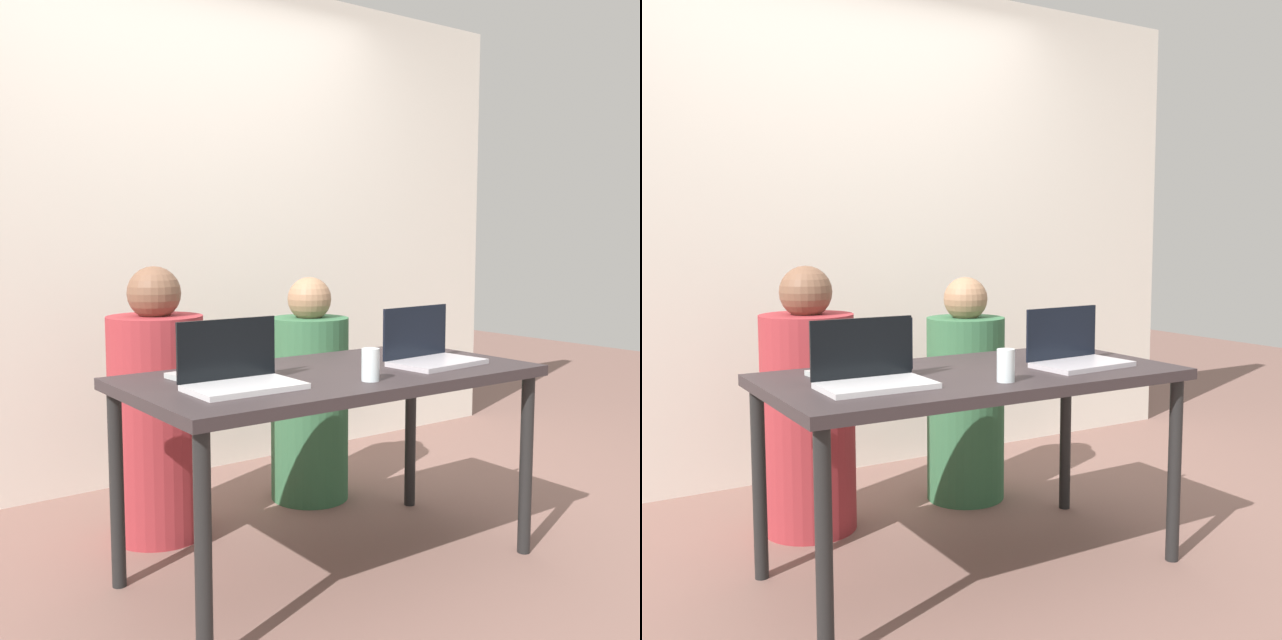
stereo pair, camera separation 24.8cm
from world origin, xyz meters
The scene contains 9 objects.
ground_plane centered at (0.00, 0.00, 0.00)m, with size 12.00×12.00×0.00m, color #7B5950.
back_wall centered at (0.00, 1.42, 1.28)m, with size 4.50×0.10×2.57m, color silver.
desk centered at (0.00, 0.00, 0.67)m, with size 1.49×0.75×0.74m.
person_on_left centered at (-0.38, 0.68, 0.49)m, with size 0.48×0.48×1.11m.
person_on_right centered at (0.38, 0.68, 0.46)m, with size 0.36×0.36×1.05m.
laptop_front_right centered at (0.40, -0.09, 0.79)m, with size 0.37×0.27×0.22m.
laptop_back_left centered at (-0.38, 0.11, 0.79)m, with size 0.34×0.25×0.20m.
laptop_front_left centered at (-0.43, -0.07, 0.79)m, with size 0.36×0.25×0.22m.
water_glass_center centered at (-0.01, -0.22, 0.79)m, with size 0.06×0.06×0.11m.
Camera 1 is at (-1.60, -2.13, 1.22)m, focal length 42.00 mm.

